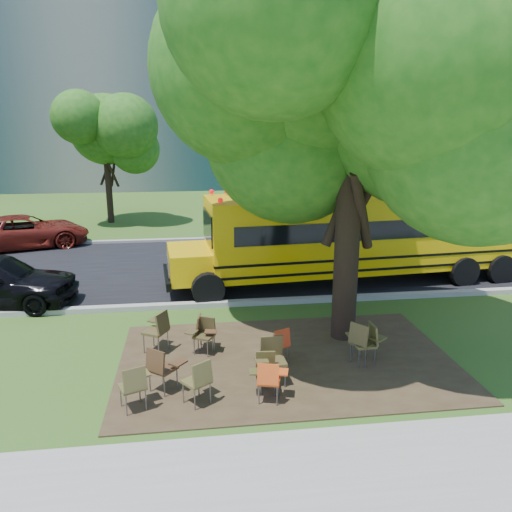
{
  "coord_description": "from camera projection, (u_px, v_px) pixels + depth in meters",
  "views": [
    {
      "loc": [
        -0.9,
        -9.99,
        4.85
      ],
      "look_at": [
        0.82,
        3.16,
        1.36
      ],
      "focal_mm": 35.0,
      "sensor_mm": 36.0,
      "label": 1
    }
  ],
  "objects": [
    {
      "name": "ground",
      "position": [
        238.0,
        353.0,
        10.92
      ],
      "size": [
        160.0,
        160.0,
        0.0
      ],
      "primitive_type": "plane",
      "color": "#324C17",
      "rests_on": "ground"
    },
    {
      "name": "dirt_patch",
      "position": [
        287.0,
        360.0,
        10.56
      ],
      "size": [
        7.0,
        4.5,
        0.03
      ],
      "primitive_type": "cube",
      "color": "#382819",
      "rests_on": "ground"
    },
    {
      "name": "asphalt_road",
      "position": [
        219.0,
        266.0,
        17.63
      ],
      "size": [
        80.0,
        8.0,
        0.04
      ],
      "primitive_type": "cube",
      "color": "black",
      "rests_on": "ground"
    },
    {
      "name": "kerb_near",
      "position": [
        227.0,
        303.0,
        13.78
      ],
      "size": [
        80.0,
        0.25,
        0.14
      ],
      "primitive_type": "cube",
      "color": "gray",
      "rests_on": "ground"
    },
    {
      "name": "kerb_far",
      "position": [
        213.0,
        239.0,
        21.55
      ],
      "size": [
        80.0,
        0.25,
        0.14
      ],
      "primitive_type": "cube",
      "color": "gray",
      "rests_on": "ground"
    },
    {
      "name": "building_main",
      "position": [
        100.0,
        49.0,
        41.63
      ],
      "size": [
        38.0,
        16.0,
        22.0
      ],
      "primitive_type": "cube",
      "color": "slate",
      "rests_on": "ground"
    },
    {
      "name": "building_right",
      "position": [
        450.0,
        42.0,
        47.2
      ],
      "size": [
        30.0,
        16.0,
        25.0
      ],
      "primitive_type": "cube",
      "color": "gray",
      "rests_on": "ground"
    },
    {
      "name": "bg_tree_2",
      "position": [
        105.0,
        138.0,
        24.56
      ],
      "size": [
        4.8,
        4.8,
        6.62
      ],
      "color": "black",
      "rests_on": "ground"
    },
    {
      "name": "bg_tree_3",
      "position": [
        374.0,
        121.0,
        24.07
      ],
      "size": [
        5.6,
        5.6,
        7.84
      ],
      "color": "black",
      "rests_on": "ground"
    },
    {
      "name": "main_tree",
      "position": [
        353.0,
        112.0,
        10.46
      ],
      "size": [
        7.2,
        7.2,
        8.72
      ],
      "color": "black",
      "rests_on": "ground"
    },
    {
      "name": "school_bus",
      "position": [
        367.0,
        232.0,
        15.61
      ],
      "size": [
        11.49,
        3.44,
        2.77
      ],
      "rotation": [
        0.0,
        0.0,
        0.09
      ],
      "color": "#E1AB07",
      "rests_on": "ground"
    },
    {
      "name": "chair_0",
      "position": [
        134.0,
        383.0,
        8.59
      ],
      "size": [
        0.6,
        0.68,
        0.87
      ],
      "rotation": [
        0.0,
        0.0,
        0.4
      ],
      "color": "brown",
      "rests_on": "ground"
    },
    {
      "name": "chair_1",
      "position": [
        162.0,
        365.0,
        9.17
      ],
      "size": [
        0.78,
        0.62,
        0.91
      ],
      "rotation": [
        0.0,
        0.0,
        -0.68
      ],
      "color": "#452C18",
      "rests_on": "ground"
    },
    {
      "name": "chair_2",
      "position": [
        199.0,
        377.0,
        8.78
      ],
      "size": [
        0.59,
        0.74,
        0.88
      ],
      "rotation": [
        0.0,
        0.0,
        0.63
      ],
      "color": "brown",
      "rests_on": "ground"
    },
    {
      "name": "chair_3",
      "position": [
        265.0,
        368.0,
        9.23
      ],
      "size": [
        0.54,
        0.46,
        0.78
      ],
      "rotation": [
        0.0,
        0.0,
        3.06
      ],
      "color": "#45411E",
      "rests_on": "ground"
    },
    {
      "name": "chair_4",
      "position": [
        270.0,
        378.0,
        8.84
      ],
      "size": [
        0.63,
        0.49,
        0.82
      ],
      "rotation": [
        0.0,
        0.0,
        -0.26
      ],
      "color": "#D64A16",
      "rests_on": "ground"
    },
    {
      "name": "chair_5",
      "position": [
        272.0,
        356.0,
        9.51
      ],
      "size": [
        0.61,
        0.57,
        0.94
      ],
      "rotation": [
        0.0,
        0.0,
        3.18
      ],
      "color": "#4A3E20",
      "rests_on": "ground"
    },
    {
      "name": "chair_6",
      "position": [
        366.0,
        339.0,
        10.31
      ],
      "size": [
        0.54,
        0.58,
        0.9
      ],
      "rotation": [
        0.0,
        0.0,
        1.61
      ],
      "color": "brown",
      "rests_on": "ground"
    },
    {
      "name": "chair_7",
      "position": [
        363.0,
        339.0,
        10.25
      ],
      "size": [
        0.79,
        0.63,
        0.94
      ],
      "rotation": [
        0.0,
        0.0,
        -0.92
      ],
      "color": "brown",
      "rests_on": "ground"
    },
    {
      "name": "chair_8",
      "position": [
        158.0,
        327.0,
        10.83
      ],
      "size": [
        0.63,
        0.8,
        0.96
      ],
      "rotation": [
        0.0,
        0.0,
        1.06
      ],
      "color": "#4A3E20",
      "rests_on": "ground"
    },
    {
      "name": "chair_9",
      "position": [
        204.0,
        332.0,
        10.81
      ],
      "size": [
        0.68,
        0.54,
        0.82
      ],
      "rotation": [
        0.0,
        0.0,
        2.64
      ],
      "color": "#43391D",
      "rests_on": "ground"
    },
    {
      "name": "chair_10",
      "position": [
        204.0,
        329.0,
        10.96
      ],
      "size": [
        0.48,
        0.59,
        0.81
      ],
      "rotation": [
        0.0,
        0.0,
        -1.74
      ],
      "color": "#4F321C",
      "rests_on": "ground"
    },
    {
      "name": "chair_11",
      "position": [
        280.0,
        341.0,
        10.36
      ],
      "size": [
        0.54,
        0.63,
        0.8
      ],
      "rotation": [
        0.0,
        0.0,
        0.42
      ],
      "color": "red",
      "rests_on": "ground"
    },
    {
      "name": "bg_car_red",
      "position": [
        26.0,
        232.0,
        20.15
      ],
      "size": [
        5.28,
        3.63,
        1.34
      ],
      "primitive_type": "imported",
      "rotation": [
        0.0,
        0.0,
        1.89
      ],
      "color": "#5A160F",
      "rests_on": "ground"
    }
  ]
}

